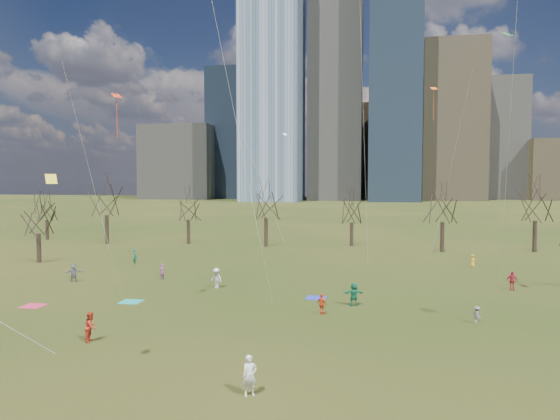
% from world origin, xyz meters
% --- Properties ---
extents(ground, '(500.00, 500.00, 0.00)m').
position_xyz_m(ground, '(0.00, 0.00, 0.00)').
color(ground, black).
rests_on(ground, ground).
extents(downtown_skyline, '(212.50, 78.00, 118.00)m').
position_xyz_m(downtown_skyline, '(-2.43, 210.64, 39.01)').
color(downtown_skyline, slate).
rests_on(downtown_skyline, ground).
extents(bare_tree_row, '(113.04, 29.80, 9.50)m').
position_xyz_m(bare_tree_row, '(-0.09, 37.22, 6.12)').
color(bare_tree_row, black).
rests_on(bare_tree_row, ground).
extents(blanket_teal, '(1.60, 1.50, 0.03)m').
position_xyz_m(blanket_teal, '(-10.89, 6.59, 0.01)').
color(blanket_teal, teal).
rests_on(blanket_teal, ground).
extents(blanket_navy, '(1.60, 1.50, 0.03)m').
position_xyz_m(blanket_navy, '(3.24, 10.39, 0.01)').
color(blanket_navy, '#2532AE').
rests_on(blanket_navy, ground).
extents(blanket_crimson, '(1.60, 1.50, 0.03)m').
position_xyz_m(blanket_crimson, '(-17.56, 4.07, 0.01)').
color(blanket_crimson, '#CF294E').
rests_on(blanket_crimson, ground).
extents(person_1, '(0.79, 0.72, 1.82)m').
position_xyz_m(person_1, '(2.24, -8.26, 0.91)').
color(person_1, silver).
rests_on(person_1, ground).
extents(person_2, '(0.78, 0.94, 1.76)m').
position_xyz_m(person_2, '(-8.76, -2.68, 0.88)').
color(person_2, red).
rests_on(person_2, ground).
extents(person_3, '(0.67, 0.85, 1.16)m').
position_xyz_m(person_3, '(14.53, 5.20, 0.58)').
color(person_3, slate).
rests_on(person_3, ground).
extents(person_4, '(0.93, 0.76, 1.48)m').
position_xyz_m(person_4, '(4.17, 5.56, 0.74)').
color(person_4, '#EF451A').
rests_on(person_4, ground).
extents(person_5, '(1.75, 0.87, 1.81)m').
position_xyz_m(person_5, '(6.32, 8.47, 0.90)').
color(person_5, '#1C7F59').
rests_on(person_5, ground).
extents(person_7, '(0.57, 0.65, 1.50)m').
position_xyz_m(person_7, '(-12.11, 15.38, 0.75)').
color(person_7, '#91488F').
rests_on(person_7, ground).
extents(person_9, '(1.32, 1.07, 1.78)m').
position_xyz_m(person_9, '(-5.80, 12.57, 0.89)').
color(person_9, silver).
rests_on(person_9, ground).
extents(person_10, '(0.99, 0.44, 1.66)m').
position_xyz_m(person_10, '(19.64, 16.23, 0.83)').
color(person_10, '#BC1A34').
rests_on(person_10, ground).
extents(person_11, '(1.67, 1.32, 1.77)m').
position_xyz_m(person_11, '(-19.73, 12.76, 0.89)').
color(person_11, slate).
rests_on(person_11, ground).
extents(person_12, '(0.58, 0.75, 1.38)m').
position_xyz_m(person_12, '(18.65, 27.63, 0.69)').
color(person_12, '#FFAE1C').
rests_on(person_12, ground).
extents(person_13, '(0.75, 0.75, 1.75)m').
position_xyz_m(person_13, '(-18.52, 22.74, 0.88)').
color(person_13, '#16654F').
rests_on(person_13, ground).
extents(kites_airborne, '(67.90, 49.77, 35.66)m').
position_xyz_m(kites_airborne, '(8.30, 11.91, 14.62)').
color(kites_airborne, '#FF3715').
rests_on(kites_airborne, ground).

